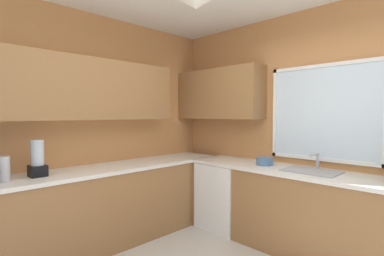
# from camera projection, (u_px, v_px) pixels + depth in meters

# --- Properties ---
(room_shell) EXTENTS (3.97, 3.89, 2.79)m
(room_shell) POSITION_uv_depth(u_px,v_px,m) (175.00, 77.00, 2.98)
(room_shell) COLOR #C6844C
(room_shell) RESTS_ON ground_plane
(counter_run_left) EXTENTS (0.65, 3.50, 0.90)m
(counter_run_left) POSITION_uv_depth(u_px,v_px,m) (94.00, 209.00, 3.22)
(counter_run_left) COLOR olive
(counter_run_left) RESTS_ON ground_plane
(counter_run_back) EXTENTS (3.06, 0.65, 0.90)m
(counter_run_back) POSITION_uv_depth(u_px,v_px,m) (314.00, 214.00, 3.03)
(counter_run_back) COLOR olive
(counter_run_back) RESTS_ON ground_plane
(dishwasher) EXTENTS (0.60, 0.60, 0.86)m
(dishwasher) POSITION_uv_depth(u_px,v_px,m) (226.00, 195.00, 3.83)
(dishwasher) COLOR white
(dishwasher) RESTS_ON ground_plane
(kettle) EXTENTS (0.11, 0.11, 0.23)m
(kettle) POSITION_uv_depth(u_px,v_px,m) (3.00, 169.00, 2.57)
(kettle) COLOR #B7B7BC
(kettle) RESTS_ON counter_run_left
(sink_assembly) EXTENTS (0.55, 0.40, 0.19)m
(sink_assembly) POSITION_uv_depth(u_px,v_px,m) (312.00, 171.00, 3.04)
(sink_assembly) COLOR #9EA0A5
(sink_assembly) RESTS_ON counter_run_back
(bowl) EXTENTS (0.20, 0.20, 0.09)m
(bowl) POSITION_uv_depth(u_px,v_px,m) (264.00, 161.00, 3.43)
(bowl) COLOR #4C7099
(bowl) RESTS_ON counter_run_back
(blender_appliance) EXTENTS (0.15, 0.15, 0.36)m
(blender_appliance) POSITION_uv_depth(u_px,v_px,m) (38.00, 160.00, 2.79)
(blender_appliance) COLOR black
(blender_appliance) RESTS_ON counter_run_left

